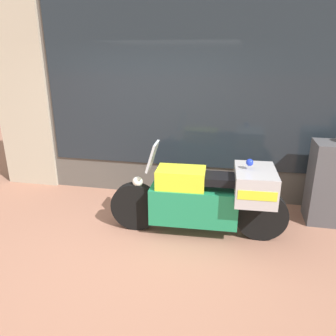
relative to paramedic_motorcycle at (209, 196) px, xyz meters
The scene contains 4 objects.
ground_plane 1.29m from the paramedic_motorcycle, 147.57° to the right, with size 60.00×60.00×0.00m, color #9E6B56.
shop_building 2.32m from the paramedic_motorcycle, 135.68° to the left, with size 5.71×0.55×3.57m.
window_display 1.52m from the paramedic_motorcycle, 112.12° to the left, with size 4.28×0.30×2.05m.
paramedic_motorcycle is the anchor object (origin of this frame).
Camera 1 is at (1.24, -3.27, 2.33)m, focal length 35.00 mm.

